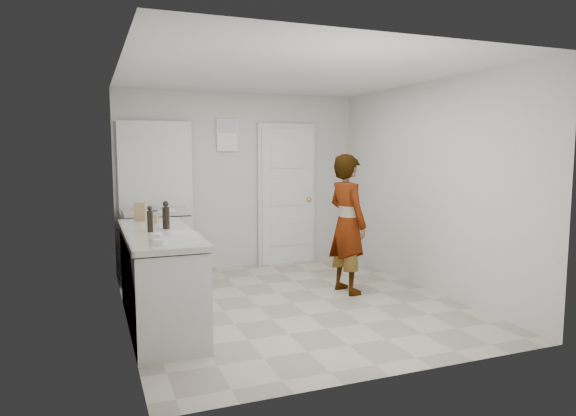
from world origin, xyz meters
name	(u,v)px	position (x,y,z in m)	size (l,w,h in m)	color
ground	(292,303)	(0.00, 0.00, 0.00)	(4.00, 4.00, 0.00)	gray
room_shell	(230,197)	(-0.17, 1.95, 1.02)	(4.00, 4.00, 4.00)	beige
main_counter	(160,282)	(-1.45, -0.20, 0.43)	(0.64, 1.96, 0.93)	silver
side_counter	(158,248)	(-1.25, 1.55, 0.43)	(0.84, 0.61, 0.93)	silver
person	(347,224)	(0.78, 0.19, 0.82)	(0.60, 0.39, 1.65)	silver
cake_mix_box	(140,212)	(-1.54, 0.59, 1.03)	(0.12, 0.06, 0.20)	#9E6F4F
spice_jar	(156,219)	(-1.40, 0.34, 0.97)	(0.06, 0.06, 0.08)	tan
oil_cruet_a	(166,216)	(-1.36, -0.10, 1.06)	(0.07, 0.07, 0.27)	black
oil_cruet_b	(150,219)	(-1.53, -0.24, 1.04)	(0.05, 0.05, 0.25)	black
baking_dish	(175,236)	(-1.38, -0.74, 0.95)	(0.39, 0.33, 0.06)	silver
egg_bowl	(161,242)	(-1.52, -0.95, 0.95)	(0.12, 0.12, 0.05)	silver
papers	(166,210)	(-1.15, 1.48, 0.93)	(0.23, 0.30, 0.01)	white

